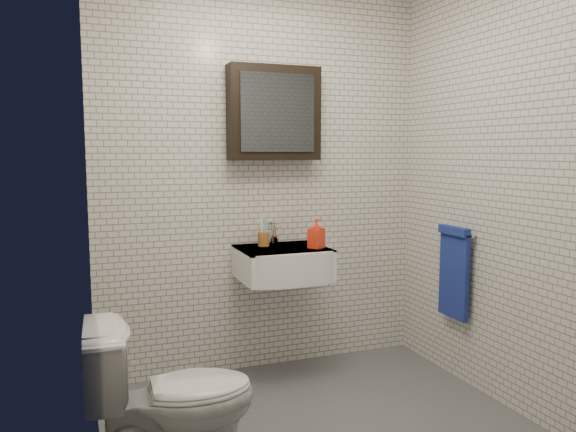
{
  "coord_description": "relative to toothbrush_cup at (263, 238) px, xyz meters",
  "views": [
    {
      "loc": [
        -1.16,
        -2.52,
        1.46
      ],
      "look_at": [
        -0.04,
        0.45,
        1.09
      ],
      "focal_mm": 35.0,
      "sensor_mm": 36.0,
      "label": 1
    }
  ],
  "objects": [
    {
      "name": "soap_bottle",
      "position": [
        0.29,
        -0.19,
        0.04
      ],
      "size": [
        0.12,
        0.12,
        0.19
      ],
      "primitive_type": "imported",
      "rotation": [
        0.0,
        0.0,
        0.61
      ],
      "color": "orange",
      "rests_on": "washbasin"
    },
    {
      "name": "washbasin",
      "position": [
        0.09,
        -0.14,
        -0.14
      ],
      "size": [
        0.55,
        0.5,
        0.2
      ],
      "color": "white",
      "rests_on": "room_shell"
    },
    {
      "name": "room_shell",
      "position": [
        0.04,
        -0.87,
        0.57
      ],
      "size": [
        2.22,
        2.02,
        2.51
      ],
      "color": "silver",
      "rests_on": "ground"
    },
    {
      "name": "ground",
      "position": [
        0.04,
        -0.87,
        -0.89
      ],
      "size": [
        2.2,
        2.0,
        0.01
      ],
      "primitive_type": "cube",
      "color": "#4D4F54",
      "rests_on": "ground"
    },
    {
      "name": "toothbrush_cup",
      "position": [
        0.0,
        0.0,
        0.0
      ],
      "size": [
        0.08,
        0.08,
        0.2
      ],
      "rotation": [
        0.0,
        0.0,
        -0.09
      ],
      "color": "#9C5C27",
      "rests_on": "washbasin"
    },
    {
      "name": "toilet",
      "position": [
        -0.76,
        -1.0,
        -0.53
      ],
      "size": [
        0.74,
        0.44,
        0.74
      ],
      "primitive_type": "imported",
      "rotation": [
        0.0,
        0.0,
        1.53
      ],
      "color": "white",
      "rests_on": "ground"
    },
    {
      "name": "towel_rail",
      "position": [
        1.09,
        -0.52,
        -0.18
      ],
      "size": [
        0.09,
        0.3,
        0.58
      ],
      "color": "silver",
      "rests_on": "room_shell"
    },
    {
      "name": "faucet",
      "position": [
        0.09,
        0.06,
        0.02
      ],
      "size": [
        0.06,
        0.2,
        0.15
      ],
      "color": "silver",
      "rests_on": "washbasin"
    },
    {
      "name": "mirror_cabinet",
      "position": [
        0.09,
        0.05,
        0.8
      ],
      "size": [
        0.6,
        0.15,
        0.6
      ],
      "color": "black",
      "rests_on": "room_shell"
    }
  ]
}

